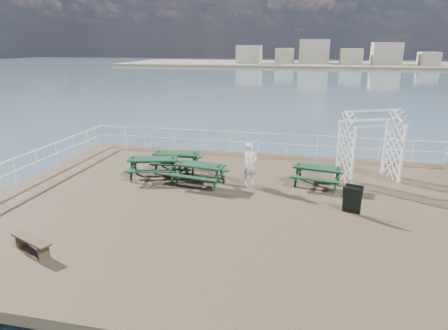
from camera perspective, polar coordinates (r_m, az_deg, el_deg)
ground at (r=14.36m, az=1.11°, el=-5.95°), size 18.00×14.00×0.30m
sea_backdrop at (r=147.49m, az=16.91°, el=13.98°), size 300.00×300.00×9.20m
railing at (r=16.41m, az=2.67°, el=0.79°), size 17.77×13.76×1.10m
picnic_table_a at (r=16.96m, az=-10.10°, el=0.22°), size 2.33×2.03×0.98m
picnic_table_b at (r=17.70m, az=-6.78°, el=1.04°), size 2.09×1.73×0.97m
picnic_table_c at (r=16.18m, az=13.24°, el=-1.00°), size 2.08×1.80×0.90m
picnic_table_d at (r=15.95m, az=-3.42°, el=-0.69°), size 2.20×1.89×0.95m
flat_bench_near at (r=12.13m, az=-25.77°, el=-9.89°), size 1.46×0.87×0.41m
trellis_arbor at (r=17.32m, az=20.13°, el=2.09°), size 2.67×2.13×2.93m
sandwich_board at (r=13.96m, az=17.84°, el=-4.75°), size 0.69×0.59×0.97m
person at (r=15.78m, az=3.76°, el=0.08°), size 0.74×0.74×1.73m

